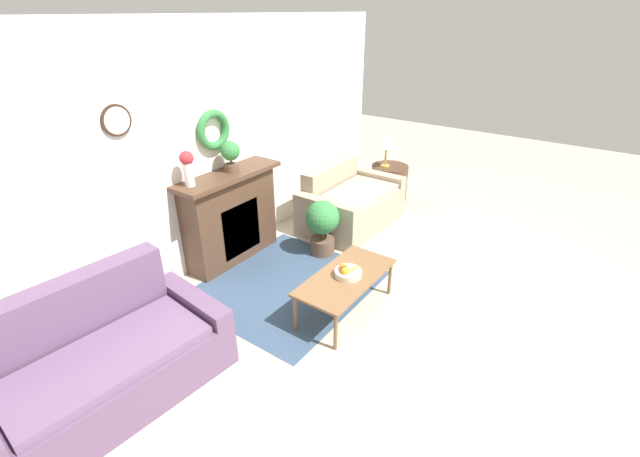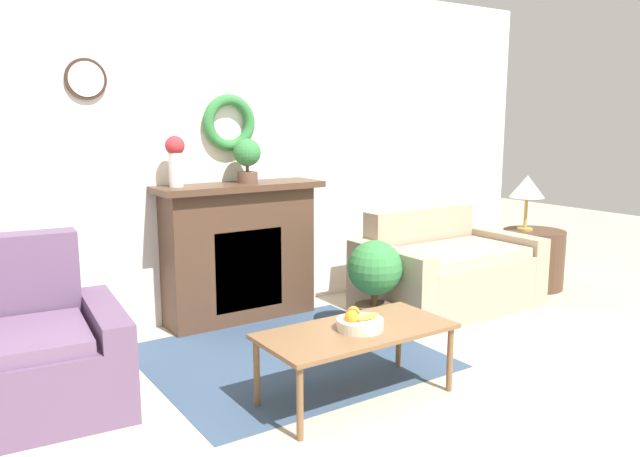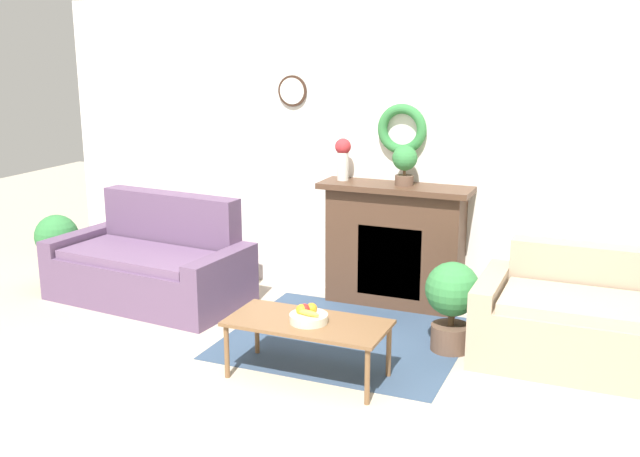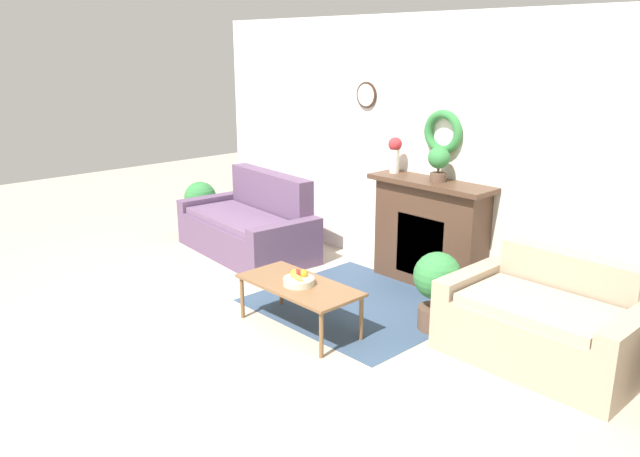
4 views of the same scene
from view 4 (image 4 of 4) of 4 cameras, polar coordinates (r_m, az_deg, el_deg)
ground_plane at (r=5.08m, az=-9.70°, el=-11.85°), size 16.00×16.00×0.00m
floor_rug at (r=6.02m, az=3.58°, el=-6.92°), size 1.82×1.64×0.01m
wall_back at (r=6.49m, az=10.58°, el=7.01°), size 6.80×0.15×2.70m
fireplace at (r=6.44m, az=10.00°, el=-0.36°), size 1.34×0.41×1.10m
couch_left at (r=7.44m, az=-6.42°, el=0.13°), size 1.86×1.07×0.94m
loveseat_right at (r=5.21m, az=19.89°, el=-8.21°), size 1.47×0.94×0.81m
coffee_table at (r=5.39m, az=-1.92°, el=-5.43°), size 1.12×0.54×0.42m
fruit_bowl at (r=5.35m, az=-1.97°, el=-4.65°), size 0.27×0.27×0.12m
vase_on_mantel_left at (r=6.57m, az=6.86°, el=6.95°), size 0.14×0.14×0.37m
potted_plant_on_mantel at (r=6.21m, az=10.81°, el=6.07°), size 0.22×0.22×0.34m
potted_plant_floor_by_couch at (r=8.33m, az=-10.87°, el=2.46°), size 0.42×0.42×0.68m
potted_plant_floor_by_loveseat at (r=5.46m, az=10.64°, el=-5.08°), size 0.41×0.41×0.70m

